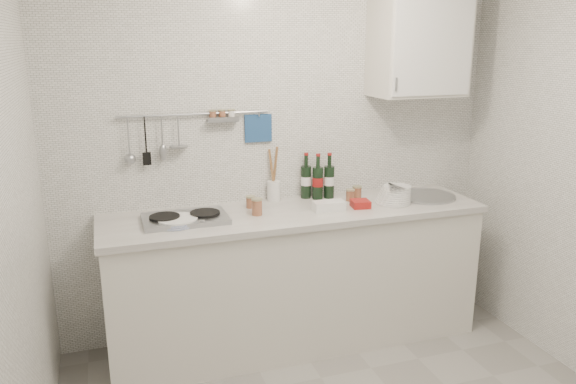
% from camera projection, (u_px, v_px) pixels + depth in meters
% --- Properties ---
extents(back_wall, '(3.00, 0.02, 2.50)m').
position_uv_depth(back_wall, '(281.00, 150.00, 3.76)').
color(back_wall, silver).
rests_on(back_wall, floor).
extents(wall_left, '(0.02, 2.80, 2.50)m').
position_uv_depth(wall_left, '(4.00, 247.00, 2.02)').
color(wall_left, silver).
rests_on(wall_left, floor).
extents(counter, '(2.44, 0.64, 0.96)m').
position_uv_depth(counter, '(296.00, 280.00, 3.70)').
color(counter, silver).
rests_on(counter, floor).
extents(wall_rail, '(0.98, 0.09, 0.34)m').
position_uv_depth(wall_rail, '(192.00, 130.00, 3.50)').
color(wall_rail, '#93969B').
rests_on(wall_rail, back_wall).
extents(wall_cabinet, '(0.60, 0.38, 0.70)m').
position_uv_depth(wall_cabinet, '(419.00, 42.00, 3.68)').
color(wall_cabinet, silver).
rests_on(wall_cabinet, back_wall).
extents(plate_stack_hob, '(0.25, 0.25, 0.04)m').
position_uv_depth(plate_stack_hob, '(176.00, 221.00, 3.29)').
color(plate_stack_hob, '#495FA6').
rests_on(plate_stack_hob, counter).
extents(plate_stack_sink, '(0.25, 0.24, 0.12)m').
position_uv_depth(plate_stack_sink, '(395.00, 195.00, 3.72)').
color(plate_stack_sink, white).
rests_on(plate_stack_sink, counter).
extents(wine_bottles, '(0.22, 0.13, 0.31)m').
position_uv_depth(wine_bottles, '(318.00, 176.00, 3.80)').
color(wine_bottles, black).
rests_on(wine_bottles, counter).
extents(butter_dish, '(0.20, 0.11, 0.06)m').
position_uv_depth(butter_dish, '(329.00, 206.00, 3.56)').
color(butter_dish, white).
rests_on(butter_dish, counter).
extents(strawberry_punnet, '(0.13, 0.13, 0.05)m').
position_uv_depth(strawberry_punnet, '(360.00, 204.00, 3.62)').
color(strawberry_punnet, red).
rests_on(strawberry_punnet, counter).
extents(utensil_crock, '(0.09, 0.09, 0.37)m').
position_uv_depth(utensil_crock, '(274.00, 188.00, 3.76)').
color(utensil_crock, white).
rests_on(utensil_crock, counter).
extents(jar_a, '(0.06, 0.06, 0.08)m').
position_uv_depth(jar_a, '(250.00, 202.00, 3.61)').
color(jar_a, brown).
rests_on(jar_a, counter).
extents(jar_b, '(0.06, 0.06, 0.08)m').
position_uv_depth(jar_b, '(357.00, 192.00, 3.84)').
color(jar_b, brown).
rests_on(jar_b, counter).
extents(jar_c, '(0.06, 0.06, 0.08)m').
position_uv_depth(jar_c, '(350.00, 195.00, 3.77)').
color(jar_c, brown).
rests_on(jar_c, counter).
extents(jar_d, '(0.07, 0.07, 0.11)m').
position_uv_depth(jar_d, '(257.00, 207.00, 3.46)').
color(jar_d, brown).
rests_on(jar_d, counter).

